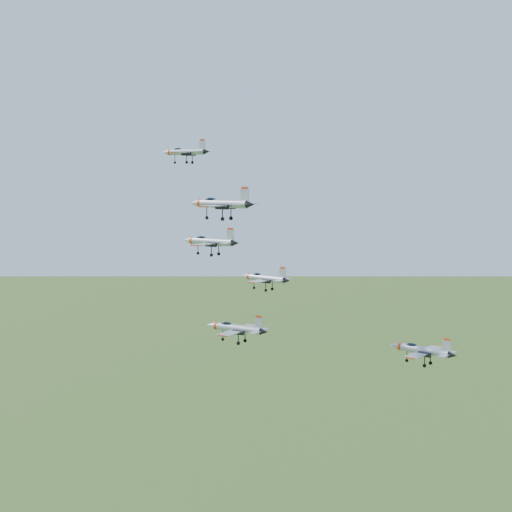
% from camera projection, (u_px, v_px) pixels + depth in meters
% --- Properties ---
extents(jet_lead, '(10.91, 9.02, 2.92)m').
position_uv_depth(jet_lead, '(185.00, 152.00, 136.35)').
color(jet_lead, '#A9ADB5').
extents(jet_left_high, '(13.88, 11.62, 3.72)m').
position_uv_depth(jet_left_high, '(221.00, 203.00, 123.29)').
color(jet_left_high, '#A9ADB5').
extents(jet_right_high, '(10.46, 8.74, 2.80)m').
position_uv_depth(jet_right_high, '(210.00, 241.00, 108.11)').
color(jet_right_high, '#A9ADB5').
extents(jet_left_low, '(11.20, 9.46, 3.02)m').
position_uv_depth(jet_left_low, '(264.00, 278.00, 132.37)').
color(jet_left_low, '#A9ADB5').
extents(jet_right_low, '(11.76, 9.77, 3.14)m').
position_uv_depth(jet_right_low, '(236.00, 328.00, 115.81)').
color(jet_right_low, '#A9ADB5').
extents(jet_trail, '(11.75, 9.97, 3.19)m').
position_uv_depth(jet_trail, '(421.00, 350.00, 115.30)').
color(jet_trail, '#A9ADB5').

